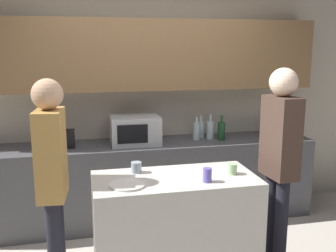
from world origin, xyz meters
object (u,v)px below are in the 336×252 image
object	(u,v)px
bottle_0	(196,131)
cup_1	(207,175)
microwave	(135,130)
bottle_2	(210,130)
bottle_1	(201,129)
plate_on_island	(127,185)
bottle_3	(221,131)
potted_plant	(269,120)
cup_2	(136,167)
toaster	(62,139)
person_left	(52,172)
person_center	(280,153)
cup_0	(232,169)

from	to	relation	value
bottle_0	cup_1	distance (m)	1.53
microwave	bottle_2	bearing A→B (deg)	3.28
bottle_1	plate_on_island	xyz separation A→B (m)	(-1.03, -1.53, -0.04)
microwave	bottle_3	bearing A→B (deg)	-2.06
microwave	cup_1	distance (m)	1.48
cup_1	potted_plant	bearing A→B (deg)	50.05
plate_on_island	cup_2	bearing A→B (deg)	69.69
potted_plant	bottle_0	xyz separation A→B (m)	(-0.85, 0.04, -0.10)
bottle_0	cup_1	world-z (taller)	bottle_0
microwave	cup_2	bearing A→B (deg)	-97.31
bottle_3	bottle_0	bearing A→B (deg)	163.88
toaster	bottle_3	world-z (taller)	bottle_3
person_left	person_center	xyz separation A→B (m)	(1.81, 0.00, 0.04)
plate_on_island	person_left	bearing A→B (deg)	160.41
microwave	bottle_2	size ratio (longest dim) A/B	1.89
bottle_1	cup_2	bearing A→B (deg)	-126.44
potted_plant	microwave	bearing A→B (deg)	-179.94
person_left	person_center	world-z (taller)	person_center
cup_0	person_center	distance (m)	0.47
cup_1	person_left	size ratio (longest dim) A/B	0.06
bottle_3	plate_on_island	distance (m)	1.83
microwave	cup_0	size ratio (longest dim) A/B	6.27
cup_0	bottle_1	bearing A→B (deg)	82.31
person_left	bottle_3	bearing A→B (deg)	128.96
bottle_3	person_center	bearing A→B (deg)	-86.36
person_left	potted_plant	bearing A→B (deg)	122.42
bottle_1	cup_1	size ratio (longest dim) A/B	2.43
cup_0	plate_on_island	bearing A→B (deg)	-173.99
toaster	bottle_1	xyz separation A→B (m)	(1.53, 0.13, 0.01)
bottle_0	bottle_3	size ratio (longest dim) A/B	0.91
microwave	person_left	xyz separation A→B (m)	(-0.78, -1.21, -0.02)
bottle_2	plate_on_island	bearing A→B (deg)	-127.48
bottle_0	bottle_3	world-z (taller)	bottle_3
bottle_3	plate_on_island	bearing A→B (deg)	-131.55
microwave	bottle_3	world-z (taller)	microwave
bottle_1	person_center	world-z (taller)	person_center
bottle_2	plate_on_island	xyz separation A→B (m)	(-1.11, -1.45, -0.05)
toaster	bottle_1	world-z (taller)	bottle_1
bottle_2	cup_1	distance (m)	1.58
microwave	person_left	distance (m)	1.44
microwave	person_left	size ratio (longest dim) A/B	0.31
bottle_0	cup_0	world-z (taller)	bottle_0
potted_plant	bottle_3	distance (m)	0.59
bottle_1	person_center	bearing A→B (deg)	-79.02
toaster	person_left	bearing A→B (deg)	-90.91
toaster	cup_1	size ratio (longest dim) A/B	2.48
microwave	plate_on_island	distance (m)	1.43
person_left	cup_0	bearing A→B (deg)	90.59
cup_1	person_left	distance (m)	1.14
bottle_0	cup_0	xyz separation A→B (m)	(-0.12, -1.36, -0.01)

